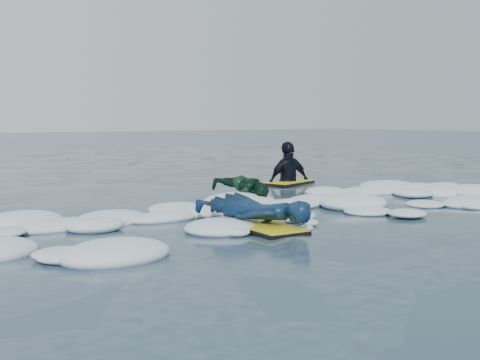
# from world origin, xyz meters

# --- Properties ---
(ground) EXTENTS (120.00, 120.00, 0.00)m
(ground) POSITION_xyz_m (0.00, 0.00, 0.00)
(ground) COLOR #1D3045
(ground) RESTS_ON ground
(foam_band) EXTENTS (12.00, 3.10, 0.30)m
(foam_band) POSITION_xyz_m (0.00, 1.03, 0.00)
(foam_band) COLOR white
(foam_band) RESTS_ON ground
(prone_woman_unit) EXTENTS (1.08, 1.79, 0.44)m
(prone_woman_unit) POSITION_xyz_m (-0.84, 0.03, 0.23)
(prone_woman_unit) COLOR black
(prone_woman_unit) RESTS_ON ground
(prone_child_unit) EXTENTS (0.63, 1.22, 0.46)m
(prone_child_unit) POSITION_xyz_m (0.50, 2.12, 0.24)
(prone_child_unit) COLOR black
(prone_child_unit) RESTS_ON ground
(waiting_rider_unit) EXTENTS (1.34, 0.98, 1.80)m
(waiting_rider_unit) POSITION_xyz_m (2.95, 3.86, 0.05)
(waiting_rider_unit) COLOR black
(waiting_rider_unit) RESTS_ON ground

